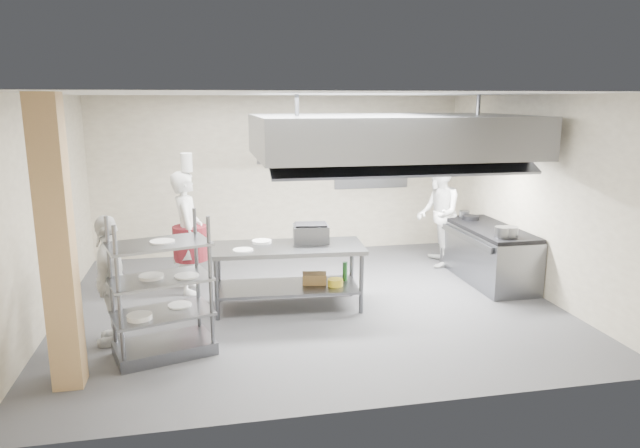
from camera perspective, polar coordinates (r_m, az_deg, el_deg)
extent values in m
plane|color=#39393C|center=(8.45, -1.05, -7.91)|extent=(7.00, 7.00, 0.00)
plane|color=silver|center=(7.93, -1.14, 12.88)|extent=(7.00, 7.00, 0.00)
plane|color=#A1967F|center=(10.99, -3.93, 4.87)|extent=(7.00, 0.00, 7.00)
plane|color=#A1967F|center=(8.20, -25.93, 1.07)|extent=(0.00, 6.00, 6.00)
plane|color=#A1967F|center=(9.33, 20.58, 2.77)|extent=(0.00, 6.00, 6.00)
cube|color=#DEAD71|center=(6.25, -24.79, -2.01)|extent=(0.30, 0.30, 3.00)
cube|color=gray|center=(8.66, 6.99, 8.78)|extent=(4.00, 2.50, 0.60)
cube|color=white|center=(8.44, 1.09, 6.60)|extent=(1.60, 0.12, 0.04)
cube|color=white|center=(9.01, 12.42, 6.67)|extent=(1.60, 0.12, 0.04)
cube|color=gray|center=(11.21, 5.38, 4.99)|extent=(1.50, 0.28, 0.04)
cube|color=gray|center=(8.05, -3.25, -2.40)|extent=(2.20, 1.04, 0.06)
cube|color=slate|center=(8.21, -3.20, -6.32)|extent=(2.02, 0.94, 0.04)
cube|color=slate|center=(9.77, 16.47, -3.03)|extent=(0.80, 2.00, 0.84)
cube|color=black|center=(9.67, 16.63, -0.46)|extent=(0.78, 1.96, 0.06)
imported|color=silver|center=(8.93, -13.10, -0.83)|extent=(0.46, 0.69, 1.88)
imported|color=silver|center=(10.33, 11.72, 1.00)|extent=(0.93, 1.07, 1.88)
imported|color=silver|center=(7.36, -20.21, -5.24)|extent=(0.45, 0.96, 1.60)
cube|color=slate|center=(8.22, -0.92, -0.97)|extent=(0.54, 0.44, 0.25)
cube|color=brown|center=(8.27, -0.56, -5.46)|extent=(0.38, 0.29, 0.15)
cylinder|color=gray|center=(8.97, 17.79, -0.78)|extent=(0.23, 0.23, 0.16)
cylinder|color=white|center=(6.91, -15.47, -8.39)|extent=(0.28, 0.28, 0.05)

